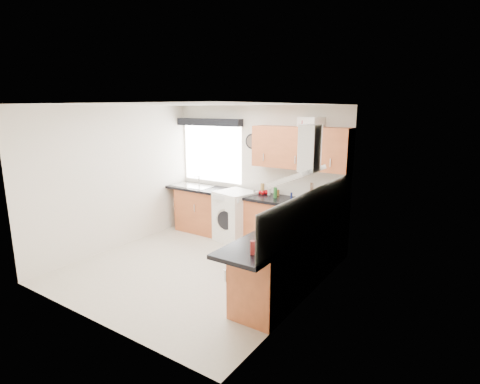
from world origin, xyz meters
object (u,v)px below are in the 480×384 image
Objects in this scene: upper_cabinets at (300,148)px; washing_machine at (236,216)px; oven at (293,258)px; extractor_hood at (303,162)px.

upper_cabinets is 1.78m from washing_machine.
upper_cabinets reaches higher than oven.
extractor_hood is 1.48m from upper_cabinets.
extractor_hood is 0.46× the size of upper_cabinets.
oven is 2.04m from washing_machine.
oven is 0.90× the size of washing_machine.
oven is 0.50× the size of upper_cabinets.
washing_machine is at bearing -169.08° from upper_cabinets.
extractor_hood reaches higher than washing_machine.
extractor_hood is at bearing -0.00° from oven.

